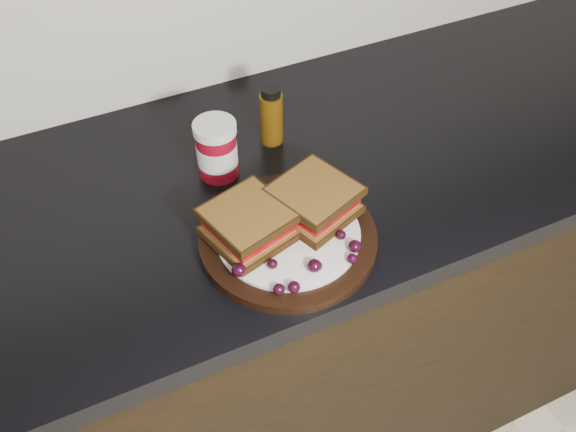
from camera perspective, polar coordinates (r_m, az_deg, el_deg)
name	(u,v)px	position (r m, az deg, el deg)	size (l,w,h in m)	color
base_cabinets	(240,341)	(1.47, -4.27, -11.04)	(3.96, 0.58, 0.86)	black
countertop	(226,198)	(1.12, -5.52, 1.59)	(3.98, 0.60, 0.04)	black
plate	(288,238)	(1.01, 0.00, -2.01)	(0.28, 0.28, 0.02)	black
sandwich_left	(248,224)	(0.97, -3.54, -0.72)	(0.12, 0.12, 0.05)	brown
sandwich_right	(314,201)	(1.01, 2.33, 1.38)	(0.12, 0.12, 0.05)	brown
grape_0	(239,270)	(0.94, -4.39, -4.80)	(0.02, 0.02, 0.02)	black
grape_1	(273,264)	(0.94, -1.39, -4.28)	(0.02, 0.02, 0.01)	black
grape_2	(279,289)	(0.91, -0.81, -6.52)	(0.02, 0.02, 0.02)	black
grape_3	(294,287)	(0.92, 0.54, -6.33)	(0.02, 0.02, 0.02)	black
grape_4	(314,266)	(0.94, 2.37, -4.44)	(0.02, 0.02, 0.02)	black
grape_5	(316,266)	(0.94, 2.54, -4.45)	(0.02, 0.02, 0.02)	black
grape_6	(352,259)	(0.95, 5.74, -3.80)	(0.02, 0.02, 0.02)	black
grape_7	(355,246)	(0.97, 5.97, -2.70)	(0.02, 0.02, 0.02)	black
grape_8	(341,235)	(0.98, 4.74, -1.70)	(0.02, 0.02, 0.01)	black
grape_9	(323,230)	(0.99, 3.10, -1.27)	(0.02, 0.02, 0.02)	black
grape_10	(332,200)	(1.03, 3.91, 1.44)	(0.02, 0.02, 0.02)	black
grape_11	(313,207)	(1.02, 2.22, 0.78)	(0.02, 0.02, 0.02)	black
grape_12	(305,201)	(1.03, 1.52, 1.30)	(0.02, 0.02, 0.02)	black
grape_13	(225,221)	(1.01, -5.59, -0.43)	(0.02, 0.02, 0.02)	black
grape_14	(240,236)	(0.98, -4.26, -1.82)	(0.02, 0.02, 0.02)	black
grape_15	(254,248)	(0.96, -3.07, -2.86)	(0.02, 0.02, 0.02)	black
grape_16	(243,219)	(1.00, -4.00, -0.28)	(0.02, 0.02, 0.02)	black
grape_17	(246,232)	(0.99, -3.75, -1.41)	(0.02, 0.02, 0.02)	black
grape_18	(234,250)	(0.96, -4.82, -3.02)	(0.02, 0.02, 0.02)	black
condiment_jar	(217,149)	(1.10, -6.36, 5.92)	(0.07, 0.07, 0.11)	maroon
oil_bottle	(271,115)	(1.16, -1.49, 8.96)	(0.04, 0.04, 0.12)	#4E3107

